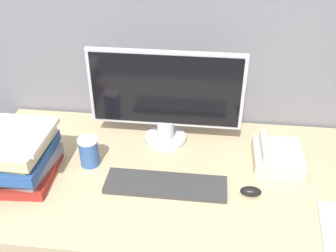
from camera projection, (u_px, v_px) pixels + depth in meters
cubicle_panel_rear at (185, 94)px, 1.81m from camera, size 2.01×0.04×1.67m
desk at (174, 238)px, 1.70m from camera, size 1.61×0.80×0.72m
monitor at (165, 98)px, 1.58m from camera, size 0.63×0.18×0.40m
keyboard at (166, 185)px, 1.43m from camera, size 0.44×0.13×0.02m
mouse at (251, 191)px, 1.39m from camera, size 0.08×0.04×0.03m
coffee_cup at (89, 152)px, 1.52m from camera, size 0.08×0.08×0.12m
book_stack at (18, 156)px, 1.44m from camera, size 0.26×0.31×0.20m
desk_telephone at (276, 156)px, 1.54m from camera, size 0.19×0.20×0.10m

